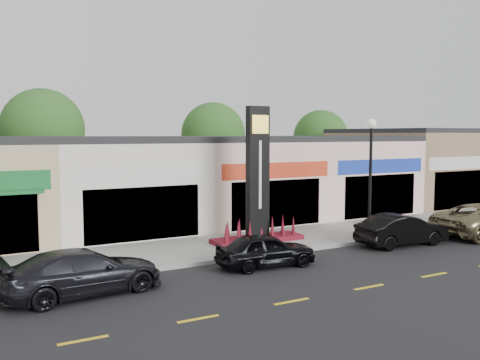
{
  "coord_description": "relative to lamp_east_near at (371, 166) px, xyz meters",
  "views": [
    {
      "loc": [
        -8.23,
        -15.16,
        4.94
      ],
      "look_at": [
        2.01,
        4.0,
        2.96
      ],
      "focal_mm": 38.0,
      "sensor_mm": 36.0,
      "label": 1
    }
  ],
  "objects": [
    {
      "name": "pylon_sign",
      "position": [
        -5.0,
        1.7,
        -1.2
      ],
      "size": [
        4.2,
        1.3,
        6.0
      ],
      "color": "#510D18",
      "rests_on": "sidewalk"
    },
    {
      "name": "car_black_conv",
      "position": [
        0.57,
        -1.47,
        -2.77
      ],
      "size": [
        1.68,
        4.33,
        1.4
      ],
      "primitive_type": "imported",
      "rotation": [
        0.0,
        0.0,
        1.52
      ],
      "color": "black",
      "rests_on": "ground"
    },
    {
      "name": "shop_tan",
      "position": [
        11.5,
        8.98,
        -0.83
      ],
      "size": [
        7.0,
        10.01,
        5.3
      ],
      "color": "#86694E",
      "rests_on": "ground"
    },
    {
      "name": "tree_rear_east",
      "position": [
        10.0,
        17.0,
        1.15
      ],
      "size": [
        4.6,
        4.6,
        6.94
      ],
      "color": "#382619",
      "rests_on": "ground"
    },
    {
      "name": "shop_pink_w",
      "position": [
        -2.5,
        8.97,
        -1.08
      ],
      "size": [
        7.0,
        10.01,
        4.8
      ],
      "color": "beige",
      "rests_on": "ground"
    },
    {
      "name": "car_dark_sedan",
      "position": [
        -13.29,
        -1.93,
        -2.77
      ],
      "size": [
        2.62,
        5.11,
        1.42
      ],
      "primitive_type": "imported",
      "rotation": [
        0.0,
        0.0,
        1.7
      ],
      "color": "black",
      "rests_on": "ground"
    },
    {
      "name": "shop_pink_e",
      "position": [
        4.5,
        8.97,
        -1.08
      ],
      "size": [
        7.0,
        10.01,
        4.8
      ],
      "color": "beige",
      "rests_on": "ground"
    },
    {
      "name": "tree_rear_west",
      "position": [
        -12.0,
        17.0,
        1.74
      ],
      "size": [
        5.2,
        5.2,
        7.83
      ],
      "color": "#382619",
      "rests_on": "ground"
    },
    {
      "name": "ground",
      "position": [
        -8.0,
        -2.5,
        -3.48
      ],
      "size": [
        120.0,
        120.0,
        0.0
      ],
      "primitive_type": "plane",
      "color": "black",
      "rests_on": "ground"
    },
    {
      "name": "car_black_sedan",
      "position": [
        -6.64,
        -1.75,
        -2.84
      ],
      "size": [
        1.78,
        3.84,
        1.27
      ],
      "primitive_type": "imported",
      "rotation": [
        0.0,
        0.0,
        1.5
      ],
      "color": "black",
      "rests_on": "ground"
    },
    {
      "name": "lamp_east_near",
      "position": [
        0.0,
        0.0,
        0.0
      ],
      "size": [
        0.44,
        0.44,
        5.47
      ],
      "color": "black",
      "rests_on": "sidewalk"
    },
    {
      "name": "sidewalk",
      "position": [
        -8.0,
        1.85,
        -3.4
      ],
      "size": [
        52.0,
        4.3,
        0.15
      ],
      "primitive_type": "cube",
      "color": "gray",
      "rests_on": "ground"
    },
    {
      "name": "tree_rear_mid",
      "position": [
        0.0,
        17.0,
        1.41
      ],
      "size": [
        4.8,
        4.8,
        7.29
      ],
      "color": "#382619",
      "rests_on": "ground"
    },
    {
      "name": "curb",
      "position": [
        -8.0,
        -0.4,
        -3.4
      ],
      "size": [
        52.0,
        0.2,
        0.15
      ],
      "primitive_type": "cube",
      "color": "gray",
      "rests_on": "ground"
    },
    {
      "name": "shop_cream",
      "position": [
        -9.5,
        8.97,
        -1.08
      ],
      "size": [
        7.0,
        10.01,
        4.8
      ],
      "color": "silver",
      "rests_on": "ground"
    }
  ]
}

